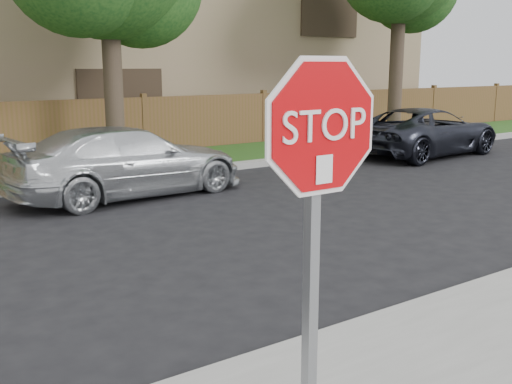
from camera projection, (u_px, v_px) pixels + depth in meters
ground at (270, 356)px, 5.16m from camera, size 90.00×90.00×0.00m
far_curb at (26, 189)px, 11.71m from camera, size 70.00×0.30×0.15m
grass_strip at (7, 177)px, 13.04m from camera, size 70.00×3.00×0.12m
stop_sign at (318, 187)px, 3.16m from camera, size 1.01×0.13×2.55m
sedan_right at (128, 161)px, 11.33m from camera, size 4.74×2.27×1.33m
sedan_far_right at (426, 132)px, 16.49m from camera, size 4.89×2.58×1.31m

